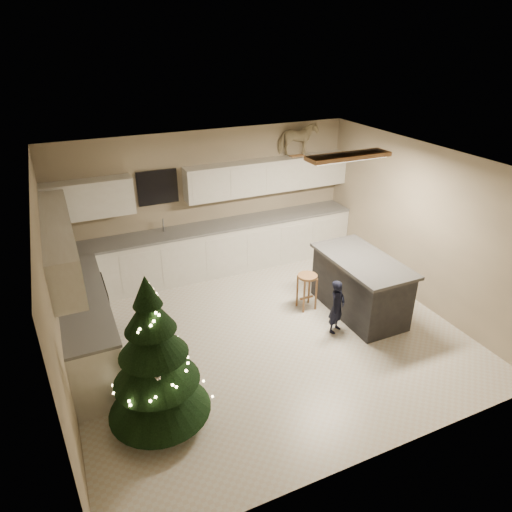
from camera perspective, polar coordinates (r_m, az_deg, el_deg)
name	(u,v)px	position (r m, az deg, el deg)	size (l,w,h in m)	color
ground_plane	(266,333)	(7.01, 1.20, -9.63)	(5.50, 5.50, 0.00)	beige
room_shell	(268,226)	(6.16, 1.54, 3.74)	(5.52, 5.02, 2.61)	tan
cabinetry	(174,256)	(7.70, -10.21, 0.04)	(5.50, 3.20, 2.00)	silver
island	(360,285)	(7.45, 12.87, -3.59)	(0.90, 1.70, 0.95)	black
bar_stool	(307,283)	(7.42, 6.41, -3.41)	(0.32, 0.32, 0.61)	#92623B
christmas_tree	(155,367)	(5.28, -12.46, -13.34)	(1.21, 1.17, 1.94)	#3F2816
toddler	(337,307)	(6.93, 10.08, -6.24)	(0.31, 0.20, 0.85)	black
rocking_horse	(298,139)	(8.73, 5.25, 14.34)	(0.74, 0.41, 0.62)	#92623B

